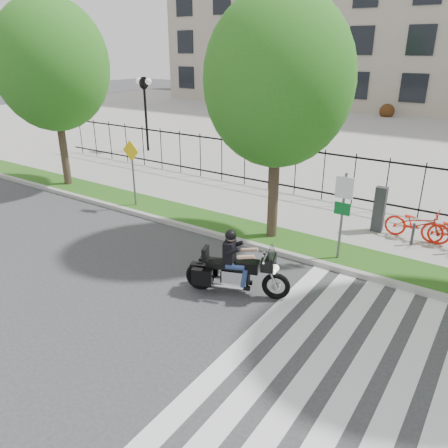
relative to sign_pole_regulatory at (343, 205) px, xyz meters
The scene contains 13 objects.
ground 5.46m from the sign_pole_regulatory, 117.68° to the right, with size 120.00×120.00×0.00m, color #333335.
curb 2.96m from the sign_pole_regulatory, 168.72° to the right, with size 60.00×0.20×0.15m, color #9A9991.
grass_verge 2.95m from the sign_pole_regulatory, behind, with size 60.00×1.50×0.15m, color #265415.
sidewalk 4.10m from the sign_pole_regulatory, 129.91° to the left, with size 60.00×3.50×0.15m, color #99958F.
plaza 20.63m from the sign_pole_regulatory, 96.71° to the left, with size 80.00×34.00×0.10m, color #99958F.
crosswalk_stripes 5.46m from the sign_pole_regulatory, 62.11° to the right, with size 5.70×8.00×0.01m, color silver, non-canonical shape.
iron_fence 5.24m from the sign_pole_regulatory, 117.46° to the left, with size 30.00×0.06×2.00m, color black, non-canonical shape.
lamp_post_left 16.27m from the sign_pole_regulatory, 152.74° to the left, with size 1.06×0.70×4.25m.
street_tree_0 12.99m from the sign_pole_regulatory, behind, with size 4.55×4.55×7.56m.
street_tree_1 3.93m from the sign_pole_regulatory, behind, with size 4.28×4.28×7.20m.
sign_pole_regulatory is the anchor object (origin of this frame).
sign_pole_warning 8.04m from the sign_pole_regulatory, behind, with size 0.78×0.09×2.49m.
motorcycle_rider 3.56m from the sign_pole_regulatory, 115.81° to the right, with size 2.57×1.30×2.06m.
Camera 1 is at (6.04, -6.54, 5.75)m, focal length 35.00 mm.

